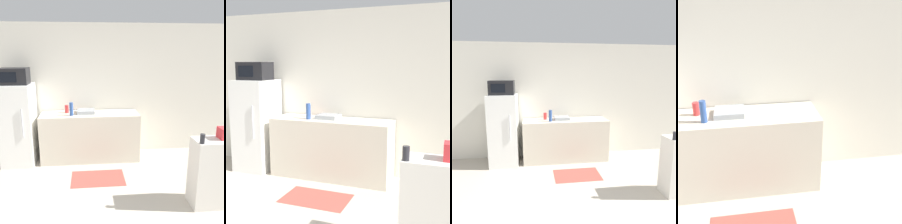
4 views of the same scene
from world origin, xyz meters
TOP-DOWN VIEW (x-y plane):
  - wall_back at (0.00, 3.28)m, footprint 8.00×0.06m
  - counter at (0.19, 2.93)m, footprint 1.86×0.60m
  - sink_basin at (0.12, 2.97)m, footprint 0.33×0.30m
  - bottle_tall at (-0.15, 2.81)m, footprint 0.07×0.07m
  - bottle_short at (-0.25, 3.02)m, footprint 0.07×0.07m

SIDE VIEW (x-z plane):
  - counter at x=0.19m, z-range 0.00..0.92m
  - sink_basin at x=0.12m, z-range 0.92..0.98m
  - bottle_short at x=-0.25m, z-range 0.92..1.07m
  - bottle_tall at x=-0.15m, z-range 0.92..1.16m
  - wall_back at x=0.00m, z-range 0.00..2.60m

